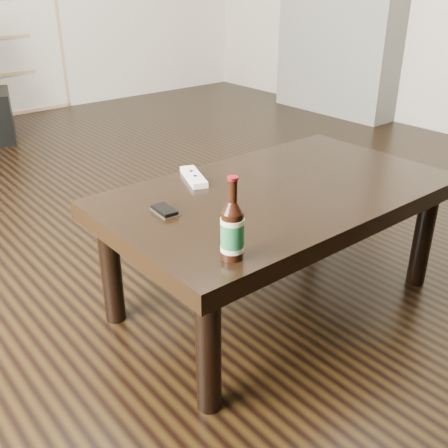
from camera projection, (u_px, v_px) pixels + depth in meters
floor at (220, 220)px, 2.86m from camera, size 5.00×6.00×0.01m
bookshelf at (13, 31)px, 4.82m from camera, size 0.75×0.37×1.37m
coffee_table at (278, 204)px, 1.98m from camera, size 1.32×0.77×0.49m
beer_bottle at (232, 231)px, 1.45m from camera, size 0.09×0.09×0.24m
phone at (164, 211)px, 1.75m from camera, size 0.06×0.11×0.02m
remote at (194, 177)px, 2.03m from camera, size 0.13×0.21×0.03m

